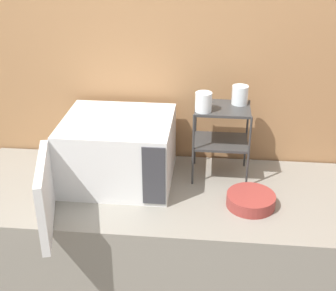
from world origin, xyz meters
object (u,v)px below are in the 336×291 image
microwave (116,152)px  glass_back_right (240,95)px  bowl (251,200)px  dish_rack (222,127)px  glass_front_left (204,102)px

microwave → glass_back_right: bearing=15.9°
bowl → microwave: bearing=166.6°
microwave → bowl: microwave is taller
dish_rack → bowl: (0.13, -0.25, -0.22)m
microwave → dish_rack: size_ratio=2.33×
dish_rack → microwave: bearing=-167.2°
glass_back_right → bowl: size_ratio=0.41×
glass_back_right → bowl: glass_back_right is taller
dish_rack → glass_back_right: size_ratio=4.07×
dish_rack → bowl: size_ratio=1.67×
dish_rack → glass_front_left: (-0.09, -0.05, 0.14)m
bowl → dish_rack: bearing=118.0°
microwave → dish_rack: bearing=12.8°
dish_rack → glass_back_right: bearing=33.1°
dish_rack → glass_front_left: 0.17m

